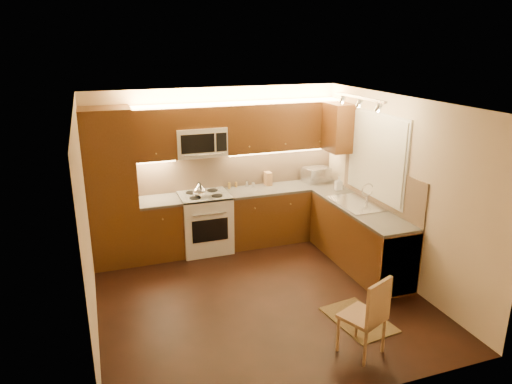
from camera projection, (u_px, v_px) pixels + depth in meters
name	position (u px, v px, depth m)	size (l,w,h in m)	color
floor	(259.00, 297.00, 6.16)	(4.00, 4.00, 0.01)	black
ceiling	(260.00, 103.00, 5.40)	(4.00, 4.00, 0.01)	beige
wall_back	(217.00, 167.00, 7.57)	(4.00, 0.01, 2.50)	beige
wall_front	(340.00, 281.00, 3.98)	(4.00, 0.01, 2.50)	beige
wall_left	(86.00, 227.00, 5.14)	(0.01, 4.00, 2.50)	beige
wall_right	(398.00, 190.00, 6.41)	(0.01, 4.00, 2.50)	beige
pantry	(111.00, 188.00, 6.81)	(0.70, 0.60, 2.30)	#4A280F
base_cab_back_left	(161.00, 229.00, 7.24)	(0.62, 0.60, 0.86)	#4A280F
counter_back_left	(159.00, 201.00, 7.10)	(0.62, 0.60, 0.04)	#393634
base_cab_back_right	(283.00, 214.00, 7.88)	(1.92, 0.60, 0.86)	#4A280F
counter_back_right	(284.00, 188.00, 7.75)	(1.92, 0.60, 0.04)	#393634
base_cab_right	(359.00, 238.00, 6.93)	(0.60, 2.00, 0.86)	#4A280F
counter_right	(361.00, 209.00, 6.79)	(0.60, 2.00, 0.04)	#393634
dishwasher	(387.00, 257.00, 6.30)	(0.58, 0.60, 0.84)	silver
backsplash_back	(238.00, 168.00, 7.69)	(3.30, 0.02, 0.60)	tan
backsplash_right	(381.00, 185.00, 6.78)	(0.02, 2.00, 0.60)	tan
upper_cab_back_left	(153.00, 134.00, 6.91)	(0.62, 0.35, 0.75)	#4A280F
upper_cab_back_right	(282.00, 126.00, 7.56)	(1.92, 0.35, 0.75)	#4A280F
upper_cab_bridge	(199.00, 117.00, 7.06)	(0.76, 0.35, 0.31)	#4A280F
upper_cab_right_corner	(339.00, 128.00, 7.42)	(0.35, 0.50, 0.75)	#4A280F
stove	(205.00, 222.00, 7.43)	(0.76, 0.65, 0.92)	silver
microwave	(200.00, 141.00, 7.16)	(0.76, 0.38, 0.44)	silver
window_frame	(377.00, 156.00, 6.79)	(0.03, 1.44, 1.24)	silver
window_blinds	(375.00, 156.00, 6.79)	(0.02, 1.36, 1.16)	silver
sink	(356.00, 199.00, 6.90)	(0.52, 0.86, 0.15)	silver
faucet	(368.00, 193.00, 6.93)	(0.20, 0.04, 0.30)	silver
track_light_bar	(360.00, 97.00, 6.26)	(0.04, 1.20, 0.03)	silver
kettle	(200.00, 190.00, 7.13)	(0.20, 0.20, 0.23)	silver
toaster_oven	(316.00, 175.00, 7.96)	(0.41, 0.31, 0.25)	silver
knife_block	(268.00, 179.00, 7.80)	(0.10, 0.16, 0.22)	#9D6D47
spice_jar_a	(247.00, 184.00, 7.73)	(0.05, 0.05, 0.10)	silver
spice_jar_b	(229.00, 186.00, 7.63)	(0.04, 0.04, 0.10)	olive
spice_jar_c	(253.00, 185.00, 7.70)	(0.05, 0.05, 0.09)	silver
spice_jar_d	(236.00, 185.00, 7.71)	(0.04, 0.04, 0.08)	olive
soap_bottle	(339.00, 183.00, 7.55)	(0.10, 0.10, 0.22)	silver
rug	(358.00, 320.00, 5.64)	(0.57, 0.85, 0.01)	black
dining_chair	(362.00, 314.00, 4.95)	(0.40, 0.40, 0.90)	#9D6D47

